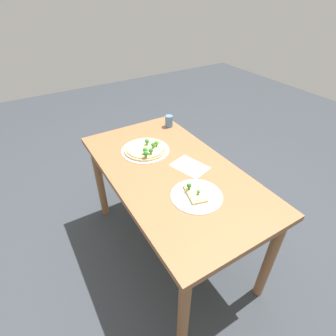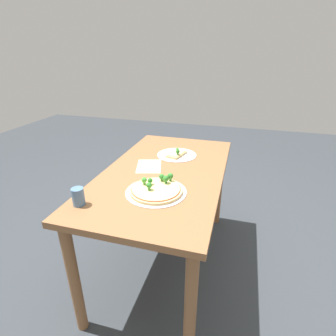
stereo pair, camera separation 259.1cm
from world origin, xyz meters
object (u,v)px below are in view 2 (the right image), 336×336
(dining_table, at_px, (165,185))
(pizza_tray_slice, at_px, (177,154))
(pizza_tray_whole, at_px, (156,189))
(drinking_cup, at_px, (78,197))

(dining_table, relative_size, pizza_tray_slice, 4.75)
(pizza_tray_whole, distance_m, pizza_tray_slice, 0.55)
(pizza_tray_whole, xyz_separation_m, drinking_cup, (0.23, -0.33, 0.03))
(pizza_tray_whole, relative_size, drinking_cup, 3.64)
(dining_table, xyz_separation_m, pizza_tray_whole, (0.28, 0.04, 0.12))
(dining_table, height_order, drinking_cup, drinking_cup)
(dining_table, relative_size, pizza_tray_whole, 4.10)
(pizza_tray_slice, xyz_separation_m, drinking_cup, (0.78, -0.30, 0.04))
(pizza_tray_whole, bearing_deg, pizza_tray_slice, -177.28)
(dining_table, distance_m, drinking_cup, 0.60)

